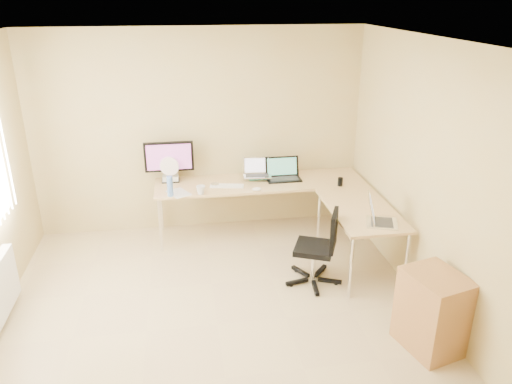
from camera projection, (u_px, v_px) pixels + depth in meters
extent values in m
plane|color=tan|center=(218.00, 324.00, 4.75)|extent=(4.50, 4.50, 0.00)
plane|color=white|center=(208.00, 44.00, 3.77)|extent=(4.50, 4.50, 0.00)
plane|color=tan|center=(199.00, 132.00, 6.32)|extent=(4.50, 0.00, 4.50)
plane|color=tan|center=(440.00, 186.00, 4.57)|extent=(0.00, 4.50, 4.50)
cube|color=tan|center=(260.00, 208.00, 6.41)|extent=(2.65, 0.70, 0.73)
cube|color=tan|center=(359.00, 237.00, 5.64)|extent=(0.70, 1.30, 0.73)
cube|color=black|center=(169.00, 162.00, 6.19)|extent=(0.61, 0.20, 0.52)
cube|color=#1F8E7A|center=(256.00, 175.00, 6.44)|extent=(0.22, 0.30, 0.05)
cube|color=#B0B0B0|center=(257.00, 168.00, 6.27)|extent=(0.37, 0.29, 0.23)
cube|color=black|center=(284.00, 169.00, 6.30)|extent=(0.44, 0.33, 0.28)
cube|color=white|center=(227.00, 186.00, 6.11)|extent=(0.43, 0.19, 0.02)
ellipsoid|color=white|center=(257.00, 189.00, 5.98)|extent=(0.13, 0.10, 0.04)
imported|color=silver|center=(201.00, 190.00, 5.87)|extent=(0.14, 0.14, 0.10)
cylinder|color=silver|center=(215.00, 185.00, 6.14)|extent=(0.13, 0.13, 0.03)
cylinder|color=#5079BF|center=(170.00, 186.00, 5.79)|extent=(0.07, 0.07, 0.25)
cube|color=silver|center=(179.00, 193.00, 5.91)|extent=(0.32, 0.36, 0.01)
cube|color=beige|center=(170.00, 178.00, 6.28)|extent=(0.20, 0.15, 0.07)
cylinder|color=white|center=(170.00, 170.00, 6.23)|extent=(0.29, 0.29, 0.31)
cylinder|color=black|center=(340.00, 182.00, 6.12)|extent=(0.08, 0.08, 0.11)
cube|color=silver|center=(383.00, 213.00, 5.09)|extent=(0.45, 0.40, 0.25)
cube|color=black|center=(314.00, 241.00, 5.27)|extent=(0.68, 0.68, 0.86)
cube|color=brown|center=(433.00, 312.00, 4.33)|extent=(0.56, 0.63, 0.74)
cube|color=white|center=(0.00, 289.00, 4.69)|extent=(0.09, 0.80, 0.55)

